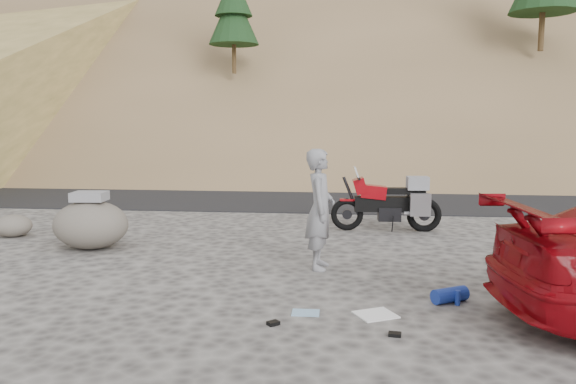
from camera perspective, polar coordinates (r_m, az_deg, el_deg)
name	(u,v)px	position (r m, az deg, el deg)	size (l,w,h in m)	color
ground	(309,273)	(8.76, 2.16, -8.22)	(140.00, 140.00, 0.00)	#3E3B39
road	(329,196)	(17.58, 4.22, -0.37)	(120.00, 7.00, 0.05)	black
hillside	(343,17)	(50.06, 5.62, 17.32)	(120.00, 73.00, 46.72)	brown
motorcycle	(391,203)	(12.08, 10.45, -1.13)	(2.35, 0.74, 1.39)	black
man	(320,268)	(9.04, 3.23, -7.72)	(0.69, 0.46, 1.90)	gray
boulder	(91,224)	(10.89, -19.40, -3.05)	(1.50, 1.33, 1.07)	#514C45
small_rock	(13,226)	(12.65, -26.15, -3.09)	(0.90, 0.85, 0.45)	#514C45
gear_white_cloth	(376,315)	(7.02, 8.89, -12.20)	(0.45, 0.40, 0.02)	white
gear_blue_mat	(450,295)	(7.67, 16.12, -10.02)	(0.20, 0.20, 0.49)	navy
gear_bottle	(458,298)	(7.59, 16.85, -10.25)	(0.07, 0.07, 0.19)	navy
gear_glove_a	(395,334)	(6.43, 10.80, -14.02)	(0.14, 0.10, 0.04)	black
gear_glove_b	(273,323)	(6.63, -1.51, -13.17)	(0.13, 0.10, 0.04)	black
gear_blue_cloth	(306,313)	(7.01, 1.80, -12.16)	(0.34, 0.25, 0.01)	#82AAC9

